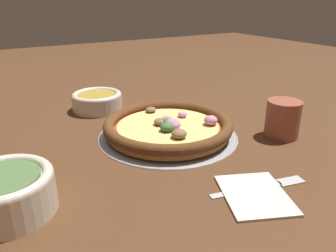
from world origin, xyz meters
TOP-DOWN VIEW (x-y plane):
  - ground_plane at (0.00, 0.00)m, footprint 3.00×3.00m
  - pizza_tray at (0.00, 0.00)m, footprint 0.31×0.31m
  - pizza at (-0.00, -0.00)m, footprint 0.28×0.28m
  - bowl_near at (0.25, 0.07)m, footprint 0.13×0.13m
  - bowl_far at (-0.12, 0.33)m, footprint 0.14×0.14m
  - drinking_cup at (-0.13, -0.21)m, footprint 0.07×0.07m
  - napkin at (-0.27, -0.00)m, footprint 0.15×0.14m
  - fork at (-0.26, -0.03)m, footprint 0.05×0.17m

SIDE VIEW (x-z plane):
  - ground_plane at x=0.00m, z-range 0.00..0.00m
  - fork at x=-0.26m, z-range 0.00..0.00m
  - pizza_tray at x=0.00m, z-range 0.00..0.01m
  - napkin at x=-0.27m, z-range 0.00..0.01m
  - pizza at x=0.00m, z-range 0.00..0.04m
  - bowl_near at x=0.25m, z-range 0.00..0.05m
  - bowl_far at x=-0.12m, z-range 0.00..0.06m
  - drinking_cup at x=-0.13m, z-range 0.00..0.08m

